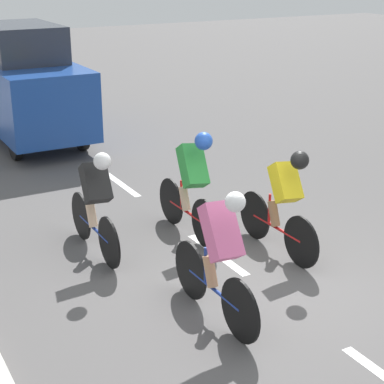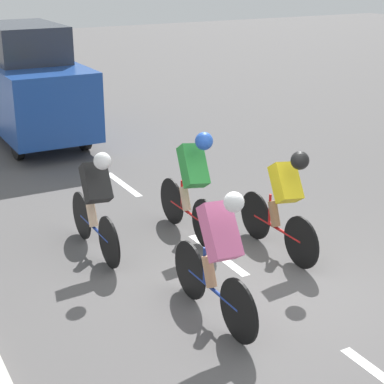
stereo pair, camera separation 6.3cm
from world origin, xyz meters
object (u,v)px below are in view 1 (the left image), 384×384
Objects in this scene: cyclist_black at (96,200)px; support_car at (27,85)px; cyclist_green at (192,181)px; cyclist_yellow at (283,199)px; cyclist_pink at (219,253)px.

support_car reaches higher than cyclist_black.
cyclist_green is 6.25m from support_car.
support_car is at bearing -85.23° from cyclist_green.
cyclist_yellow is 1.01× the size of cyclist_black.
cyclist_pink is at bearing 32.57° from cyclist_yellow.
cyclist_green reaches higher than cyclist_yellow.
cyclist_yellow reaches higher than cyclist_black.
cyclist_pink is at bearing 87.80° from support_car.
cyclist_yellow is 1.02× the size of cyclist_green.
cyclist_green is at bearing 175.29° from cyclist_black.
support_car is at bearing -80.01° from cyclist_yellow.
cyclist_yellow is 0.41× the size of support_car.
cyclist_green is at bearing -54.14° from cyclist_yellow.
cyclist_black is at bearing -28.83° from cyclist_yellow.
support_car reaches higher than cyclist_green.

